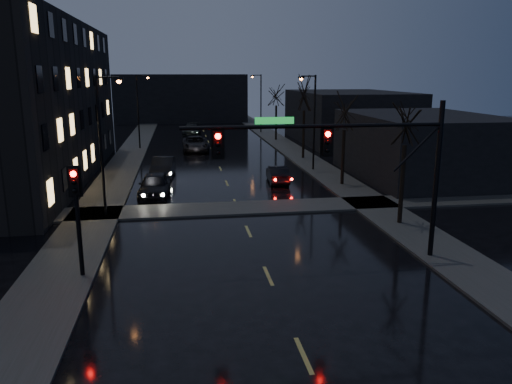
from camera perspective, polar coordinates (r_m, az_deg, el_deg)
name	(u,v)px	position (r m, az deg, el deg)	size (l,w,h in m)	color
sidewalk_left	(124,165)	(46.80, -14.84, 3.04)	(3.00, 140.00, 0.12)	#2D2D2B
sidewalk_right	(307,160)	(48.01, 5.80, 3.67)	(3.00, 140.00, 0.12)	#2D2D2B
sidewalk_cross	(238,208)	(30.58, -2.03, -1.86)	(40.00, 3.00, 0.12)	#2D2D2B
apartment_block	(4,102)	(42.93, -26.83, 9.17)	(12.00, 30.00, 12.00)	black
commercial_right_near	(421,146)	(41.75, 18.38, 4.99)	(10.00, 14.00, 5.00)	black
commercial_right_far	(348,117)	(62.45, 10.52, 8.47)	(12.00, 18.00, 6.00)	black
far_block	(181,98)	(88.91, -8.56, 10.58)	(22.00, 10.00, 8.00)	black
signal_mast	(355,153)	(21.33, 11.26, 4.44)	(11.11, 0.41, 7.00)	black
signal_pole_left	(77,206)	(20.86, -19.80, -1.52)	(0.35, 0.41, 4.53)	black
tree_near	(407,110)	(27.53, 16.89, 8.91)	(3.52, 3.52, 8.08)	black
tree_mid_a	(345,106)	(36.82, 10.15, 9.64)	(3.30, 3.30, 7.58)	black
tree_mid_b	(304,90)	(48.30, 5.56, 11.55)	(3.74, 3.74, 8.59)	black
tree_far	(276,91)	(61.98, 2.34, 11.48)	(3.43, 3.43, 7.88)	black
streetlight_l_near	(104,135)	(29.31, -16.97, 6.30)	(1.53, 0.28, 8.00)	black
streetlight_l_far	(140,105)	(56.07, -13.14, 9.63)	(1.53, 0.28, 8.00)	black
streetlight_r_mid	(312,114)	(42.39, 6.42, 8.80)	(1.53, 0.28, 8.00)	black
streetlight_r_far	(259,98)	(69.76, 0.39, 10.64)	(1.53, 0.28, 8.00)	black
oncoming_car_a	(155,185)	(34.11, -11.52, 0.79)	(1.93, 4.80, 1.63)	black
oncoming_car_b	(163,167)	(40.89, -10.57, 2.84)	(1.64, 4.70, 1.55)	black
oncoming_car_c	(195,144)	(53.79, -6.94, 5.49)	(2.67, 5.80, 1.61)	black
oncoming_car_d	(192,129)	(68.14, -7.35, 7.11)	(2.23, 5.48, 1.59)	black
lead_car	(278,174)	(37.91, 2.49, 2.06)	(1.40, 4.02, 1.32)	black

